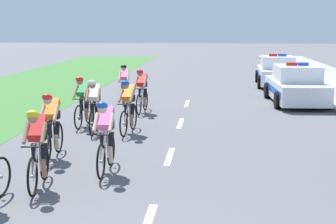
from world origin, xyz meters
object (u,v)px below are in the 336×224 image
object	(u,v)px
cyclist_fourth	(52,124)
cyclist_third	(106,135)
cyclist_second	(38,147)
cyclist_fifth	(94,105)
cyclist_ninth	(125,83)
cyclist_seventh	(128,106)
police_car_nearest	(296,86)
cyclist_sixth	(83,100)
cyclist_eighth	(142,90)
police_car_second	(277,72)

from	to	relation	value
cyclist_fourth	cyclist_third	bearing A→B (deg)	-34.95
cyclist_second	cyclist_fifth	bearing A→B (deg)	91.07
cyclist_second	cyclist_ninth	xyz separation A→B (m)	(-0.17, 10.31, 0.00)
cyclist_fifth	cyclist_ninth	distance (m)	5.38
cyclist_seventh	police_car_nearest	size ratio (longest dim) A/B	0.39
cyclist_sixth	cyclist_eighth	bearing A→B (deg)	60.79
cyclist_second	cyclist_sixth	xyz separation A→B (m)	(-0.63, 5.76, 0.00)
cyclist_fifth	police_car_nearest	world-z (taller)	police_car_nearest
cyclist_second	police_car_nearest	distance (m)	12.69
cyclist_third	police_car_second	xyz separation A→B (m)	(5.40, 15.69, -0.11)
cyclist_sixth	cyclist_seventh	distance (m)	1.73
cyclist_eighth	cyclist_ninth	size ratio (longest dim) A/B	1.00
cyclist_eighth	police_car_second	size ratio (longest dim) A/B	0.38
cyclist_third	cyclist_eighth	distance (m)	7.22
cyclist_fourth	police_car_second	size ratio (longest dim) A/B	0.39
cyclist_fourth	cyclist_fifth	size ratio (longest dim) A/B	1.00
police_car_second	cyclist_seventh	bearing A→B (deg)	-115.14
police_car_nearest	police_car_second	size ratio (longest dim) A/B	1.00
cyclist_seventh	police_car_nearest	distance (m)	8.20
cyclist_fourth	cyclist_seventh	world-z (taller)	same
cyclist_ninth	police_car_second	size ratio (longest dim) A/B	0.39
cyclist_second	cyclist_third	bearing A→B (deg)	46.28
cyclist_eighth	cyclist_fifth	bearing A→B (deg)	-104.64
cyclist_fifth	police_car_nearest	xyz separation A→B (m)	(6.54, 5.99, -0.11)
cyclist_second	police_car_second	distance (m)	17.98
police_car_nearest	police_car_second	bearing A→B (deg)	90.01
cyclist_ninth	police_car_nearest	world-z (taller)	police_car_nearest
cyclist_seventh	cyclist_ninth	distance (m)	5.50
cyclist_third	cyclist_ninth	world-z (taller)	same
cyclist_second	cyclist_eighth	xyz separation A→B (m)	(0.79, 8.31, 0.00)
cyclist_second	cyclist_sixth	size ratio (longest dim) A/B	1.00
cyclist_second	police_car_second	xyz separation A→B (m)	(6.45, 16.78, -0.11)
cyclist_fifth	cyclist_eighth	size ratio (longest dim) A/B	1.00
cyclist_second	cyclist_third	xyz separation A→B (m)	(1.05, 1.09, 0.00)
cyclist_sixth	police_car_second	xyz separation A→B (m)	(7.08, 11.02, -0.11)
cyclist_fifth	cyclist_second	bearing A→B (deg)	-88.93
cyclist_fourth	police_car_nearest	xyz separation A→B (m)	(6.86, 8.81, -0.11)
cyclist_third	cyclist_ninth	size ratio (longest dim) A/B	1.00
cyclist_sixth	cyclist_eighth	distance (m)	2.91
police_car_second	cyclist_sixth	bearing A→B (deg)	-122.72
cyclist_seventh	cyclist_fifth	bearing A→B (deg)	178.68
cyclist_fourth	cyclist_second	bearing A→B (deg)	-78.94
cyclist_second	cyclist_eighth	size ratio (longest dim) A/B	1.00
cyclist_third	cyclist_eighth	bearing A→B (deg)	92.04
cyclist_ninth	cyclist_second	bearing A→B (deg)	-89.06
cyclist_fourth	cyclist_fifth	distance (m)	2.84
cyclist_seventh	police_car_second	xyz separation A→B (m)	(5.57, 11.87, -0.11)
police_car_second	cyclist_second	bearing A→B (deg)	-111.02
cyclist_second	cyclist_sixth	bearing A→B (deg)	96.27
cyclist_eighth	cyclist_ninth	world-z (taller)	same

